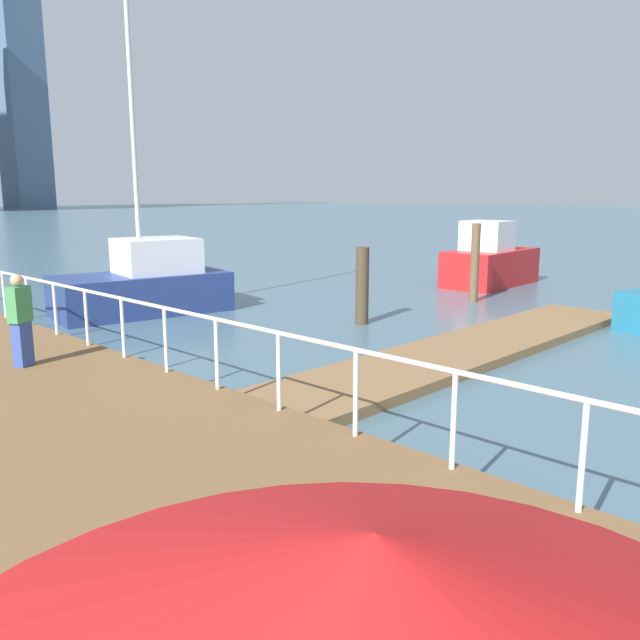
# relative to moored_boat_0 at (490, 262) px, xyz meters

# --- Properties ---
(ground_plane) EXTENTS (300.00, 300.00, 0.00)m
(ground_plane) POSITION_rel_moored_boat_0_xyz_m (-11.98, 6.00, -0.84)
(ground_plane) COLOR #476675
(floating_dock) EXTENTS (12.13, 2.00, 0.18)m
(floating_dock) POSITION_rel_moored_boat_0_xyz_m (-9.41, -4.85, -0.75)
(floating_dock) COLOR olive
(floating_dock) RESTS_ON ground_plane
(boardwalk_railing) EXTENTS (0.06, 28.25, 1.08)m
(boardwalk_railing) POSITION_rel_moored_boat_0_xyz_m (-15.13, -3.51, 0.38)
(boardwalk_railing) COLOR white
(boardwalk_railing) RESTS_ON boardwalk
(dock_piling_0) EXTENTS (0.33, 0.33, 1.93)m
(dock_piling_0) POSITION_rel_moored_boat_0_xyz_m (-8.44, -1.26, 0.13)
(dock_piling_0) COLOR #473826
(dock_piling_0) RESTS_ON ground_plane
(dock_piling_1) EXTENTS (0.26, 0.26, 2.35)m
(dock_piling_1) POSITION_rel_moored_boat_0_xyz_m (-3.52, -1.49, 0.34)
(dock_piling_1) COLOR brown
(dock_piling_1) RESTS_ON ground_plane
(moored_boat_0) EXTENTS (4.14, 2.04, 2.28)m
(moored_boat_0) POSITION_rel_moored_boat_0_xyz_m (0.00, 0.00, 0.00)
(moored_boat_0) COLOR red
(moored_boat_0) RESTS_ON ground_plane
(moored_boat_2) EXTENTS (4.85, 2.97, 9.92)m
(moored_boat_2) POSITION_rel_moored_boat_0_xyz_m (-11.38, 4.00, -0.01)
(moored_boat_2) COLOR navy
(moored_boat_2) RESTS_ON ground_plane
(patio_umbrella) EXTENTS (2.36, 2.36, 2.21)m
(patio_umbrella) POSITION_rel_moored_boat_0_xyz_m (-19.79, -10.96, 1.55)
(patio_umbrella) COLOR #B2B2B7
(patio_umbrella) RESTS_ON boardwalk
(pedestrian_0) EXTENTS (0.42, 0.35, 1.54)m
(pedestrian_0) POSITION_rel_moored_boat_0_xyz_m (-16.58, -0.82, 0.35)
(pedestrian_0) COLOR #334C99
(pedestrian_0) RESTS_ON boardwalk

